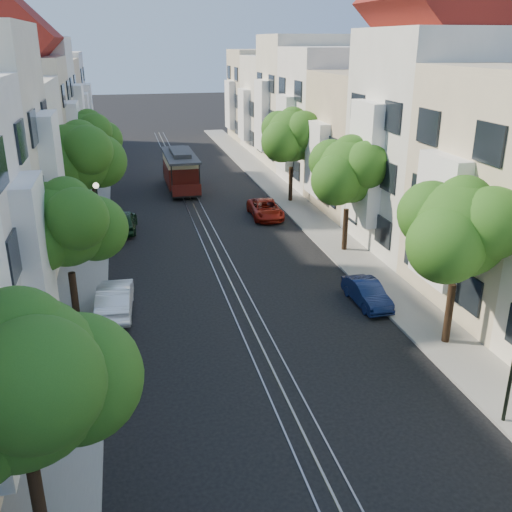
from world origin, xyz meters
TOP-DOWN VIEW (x-y plane):
  - ground at (0.00, 28.00)m, footprint 200.00×200.00m
  - sidewalk_east at (7.25, 28.00)m, footprint 2.50×80.00m
  - sidewalk_west at (-7.25, 28.00)m, footprint 2.50×80.00m
  - rail_left at (-0.55, 28.00)m, footprint 0.06×80.00m
  - rail_slot at (0.00, 28.00)m, footprint 0.06×80.00m
  - rail_right at (0.55, 28.00)m, footprint 0.06×80.00m
  - lane_line at (0.00, 28.00)m, footprint 0.08×80.00m
  - townhouses_east at (11.87, 27.91)m, footprint 7.75×72.00m
  - townhouses_west at (-11.87, 27.91)m, footprint 7.75×72.00m
  - tree_e_b at (7.26, 8.98)m, footprint 4.93×4.08m
  - tree_e_c at (7.26, 19.98)m, footprint 4.84×3.99m
  - tree_e_d at (7.26, 30.98)m, footprint 5.01×4.16m
  - tree_w_a at (-7.14, 1.98)m, footprint 4.93×4.08m
  - tree_w_b at (-7.14, 13.98)m, footprint 4.72×3.87m
  - tree_w_c at (-7.14, 24.98)m, footprint 5.13×4.28m
  - tree_w_d at (-7.14, 35.98)m, footprint 4.84×3.99m
  - lamp_west at (-6.30, 22.00)m, footprint 0.32×0.32m
  - cable_car at (-0.37, 36.65)m, footprint 2.47×7.64m
  - parked_car_e_mid at (5.60, 13.12)m, footprint 1.28×3.40m
  - parked_car_e_far at (4.40, 27.52)m, footprint 2.09×4.32m
  - parked_car_w_mid at (-5.60, 14.84)m, footprint 1.69×4.21m
  - parked_car_w_far at (-5.07, 26.61)m, footprint 1.87×4.07m

SIDE VIEW (x-z plane):
  - ground at x=0.00m, z-range 0.00..0.00m
  - lane_line at x=0.00m, z-range 0.00..0.01m
  - rail_left at x=-0.55m, z-range 0.00..0.02m
  - rail_slot at x=0.00m, z-range 0.00..0.02m
  - rail_right at x=0.55m, z-range 0.00..0.02m
  - sidewalk_east at x=7.25m, z-range 0.00..0.12m
  - sidewalk_west at x=-7.25m, z-range 0.00..0.12m
  - parked_car_e_mid at x=5.60m, z-range 0.00..1.11m
  - parked_car_e_far at x=4.40m, z-range 0.00..1.19m
  - parked_car_w_far at x=-5.07m, z-range 0.00..1.35m
  - parked_car_w_mid at x=-5.60m, z-range 0.00..1.36m
  - cable_car at x=-0.37m, z-range 0.27..3.20m
  - lamp_west at x=-6.30m, z-range 0.77..4.93m
  - tree_w_b at x=-7.14m, z-range 1.26..7.53m
  - tree_e_c at x=7.26m, z-range 1.34..7.86m
  - tree_w_d at x=-7.14m, z-range 1.34..7.86m
  - tree_e_b at x=7.26m, z-range 1.39..8.07m
  - tree_w_a at x=-7.14m, z-range 1.39..8.07m
  - tree_e_d at x=7.26m, z-range 1.44..8.29m
  - tree_w_c at x=-7.14m, z-range 1.52..8.62m
  - townhouses_west at x=-11.87m, z-range -0.80..10.96m
  - townhouses_east at x=11.87m, z-range -0.82..11.18m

